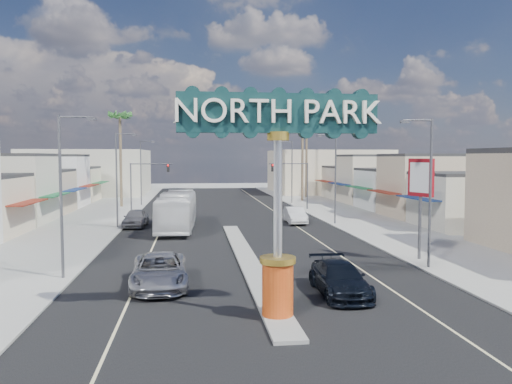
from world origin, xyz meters
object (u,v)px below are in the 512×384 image
object	(u,v)px
traffic_signal_right	(293,176)
city_bus	(177,211)
car_parked_left	(136,218)
palm_right_mid	(303,131)
streetlight_l_near	(64,188)
palm_left_far	(120,121)
palm_right_far	(307,122)
streetlight_l_mid	(118,175)
streetlight_r_mid	(334,174)
gateway_sign	(278,177)
streetlight_l_far	(142,169)
traffic_signal_left	(146,177)
streetlight_r_far	(291,169)
bank_pylon_sign	(421,183)
suv_left	(159,271)
suv_right	(339,279)
car_parked_right	(295,215)
streetlight_r_near	(428,185)

from	to	relation	value
traffic_signal_right	city_bus	world-z (taller)	traffic_signal_right
car_parked_left	palm_right_mid	bearing A→B (deg)	52.11
streetlight_l_near	palm_left_far	world-z (taller)	palm_left_far
palm_left_far	palm_right_far	distance (m)	30.48
streetlight_l_mid	streetlight_r_mid	distance (m)	20.87
gateway_sign	car_parked_left	distance (m)	30.51
streetlight_l_far	palm_right_mid	distance (m)	24.41
traffic_signal_left	streetlight_r_far	distance (m)	21.20
palm_right_mid	bank_pylon_sign	size ratio (longest dim) A/B	1.85
traffic_signal_right	streetlight_l_near	size ratio (longest dim) A/B	0.67
streetlight_r_far	suv_left	size ratio (longest dim) A/B	1.47
streetlight_r_far	palm_right_far	world-z (taller)	palm_right_far
streetlight_l_far	streetlight_r_far	size ratio (longest dim) A/B	1.00
car_parked_left	city_bus	xyz separation A→B (m)	(4.03, -2.24, 0.89)
palm_right_far	car_parked_left	world-z (taller)	palm_right_far
palm_right_mid	city_bus	world-z (taller)	palm_right_mid
traffic_signal_left	streetlight_l_mid	xyz separation A→B (m)	(-1.25, -13.99, 0.79)
streetlight_l_near	streetlight_r_far	size ratio (longest dim) A/B	1.00
palm_right_far	car_parked_left	distance (m)	41.09
streetlight_r_mid	palm_right_far	size ratio (longest dim) A/B	0.64
palm_left_far	palm_right_mid	xyz separation A→B (m)	(26.00, 6.00, -0.90)
streetlight_l_near	suv_right	bearing A→B (deg)	-18.78
streetlight_l_near	palm_right_mid	xyz separation A→B (m)	(23.43, 46.00, 5.54)
palm_right_mid	streetlight_r_mid	bearing A→B (deg)	-95.64
city_bus	palm_right_mid	bearing A→B (deg)	59.56
streetlight_r_far	streetlight_l_far	bearing A→B (deg)	180.00
palm_right_mid	car_parked_right	xyz separation A→B (m)	(-6.22, -24.71, -9.77)
streetlight_l_near	streetlight_r_mid	bearing A→B (deg)	43.79
suv_left	bank_pylon_sign	xyz separation A→B (m)	(16.34, 4.64, 4.20)
streetlight_r_near	palm_left_far	xyz separation A→B (m)	(-23.43, 40.00, 6.43)
palm_left_far	suv_right	size ratio (longest dim) A/B	2.40
palm_right_mid	palm_left_far	bearing A→B (deg)	-167.01
traffic_signal_left	city_bus	distance (m)	16.30
streetlight_r_near	palm_left_far	bearing A→B (deg)	120.36
streetlight_l_mid	palm_right_mid	size ratio (longest dim) A/B	0.74
palm_right_mid	car_parked_left	world-z (taller)	palm_right_mid
streetlight_r_near	bank_pylon_sign	world-z (taller)	streetlight_r_near
streetlight_l_mid	streetlight_r_near	bearing A→B (deg)	-43.79
car_parked_right	bank_pylon_sign	size ratio (longest dim) A/B	0.77
streetlight_r_near	bank_pylon_sign	bearing A→B (deg)	73.91
streetlight_l_mid	streetlight_r_mid	xyz separation A→B (m)	(20.87, 0.00, 0.00)
streetlight_r_mid	gateway_sign	bearing A→B (deg)	-110.42
traffic_signal_left	streetlight_r_far	size ratio (longest dim) A/B	0.67
streetlight_l_mid	suv_right	xyz separation A→B (m)	(14.06, -24.78, -4.27)
streetlight_l_mid	city_bus	bearing A→B (deg)	-15.76
suv_left	gateway_sign	bearing A→B (deg)	-50.52
streetlight_r_mid	suv_right	bearing A→B (deg)	-105.37
traffic_signal_right	gateway_sign	bearing A→B (deg)	-102.33
traffic_signal_right	streetlight_r_near	world-z (taller)	streetlight_r_near
gateway_sign	palm_right_far	distance (m)	62.20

